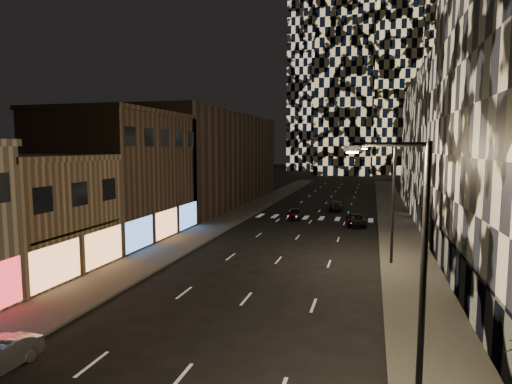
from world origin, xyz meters
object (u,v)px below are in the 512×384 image
Objects in this scene: streetlight_far at (390,195)px; car_dark_midlane at (295,213)px; car_dark_oncoming at (336,205)px; streetlight_near at (415,267)px; car_dark_rightlane at (356,220)px.

car_dark_midlane is (-10.50, 18.72, -4.67)m from streetlight_far.
car_dark_oncoming is (-6.15, 27.63, -4.70)m from streetlight_far.
car_dark_midlane is 0.89× the size of car_dark_oncoming.
streetlight_near is 1.94× the size of car_dark_rightlane.
streetlight_far is 2.00× the size of car_dark_oncoming.
streetlight_far reaches higher than car_dark_rightlane.
car_dark_midlane is at bearing 153.90° from car_dark_rightlane.
car_dark_rightlane is (7.57, -2.85, -0.04)m from car_dark_midlane.
streetlight_near reaches higher than car_dark_midlane.
streetlight_near reaches higher than car_dark_oncoming.
car_dark_midlane is 9.92m from car_dark_oncoming.
car_dark_midlane is at bearing 119.30° from streetlight_far.
car_dark_oncoming is at bearing 99.84° from car_dark_rightlane.
car_dark_midlane is (-10.50, 38.72, -4.67)m from streetlight_near.
car_dark_midlane is 8.09m from car_dark_rightlane.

